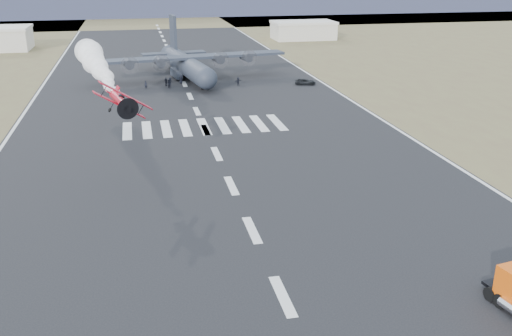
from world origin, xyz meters
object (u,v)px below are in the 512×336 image
object	(u,v)px
crew_a	(210,79)
crew_g	(146,85)
crew_d	(166,82)
crew_e	(181,79)
crew_f	(238,81)
crew_b	(169,84)
aerobatic_biplane	(121,101)
transport_aircraft	(186,63)
crew_h	(206,82)
crew_c	(170,81)
hangar_right	(303,30)
support_vehicle	(305,82)

from	to	relation	value
crew_a	crew_g	size ratio (longest dim) A/B	0.92
crew_d	crew_e	bearing A→B (deg)	-107.87
crew_f	crew_g	world-z (taller)	crew_f
crew_b	crew_e	bearing A→B (deg)	102.84
crew_d	crew_e	distance (m)	3.85
aerobatic_biplane	transport_aircraft	size ratio (longest dim) A/B	0.14
crew_f	crew_h	bearing A→B (deg)	143.20
crew_c	crew_b	bearing A→B (deg)	-117.24
aerobatic_biplane	crew_b	distance (m)	53.87
hangar_right	aerobatic_biplane	world-z (taller)	aerobatic_biplane
transport_aircraft	crew_b	world-z (taller)	transport_aircraft
crew_g	crew_h	bearing A→B (deg)	21.56
crew_c	crew_f	bearing A→B (deg)	-31.40
support_vehicle	crew_h	xyz separation A→B (m)	(-20.85, 3.62, 0.16)
crew_b	crew_g	size ratio (longest dim) A/B	1.06
aerobatic_biplane	support_vehicle	world-z (taller)	aerobatic_biplane
crew_a	crew_d	size ratio (longest dim) A/B	0.85
crew_a	aerobatic_biplane	bearing A→B (deg)	-14.60
crew_c	crew_g	distance (m)	5.97
aerobatic_biplane	crew_a	distance (m)	59.58
crew_g	crew_e	bearing A→B (deg)	45.68
transport_aircraft	crew_b	size ratio (longest dim) A/B	24.31
crew_a	crew_c	xyz separation A→B (m)	(-8.67, -0.76, 0.03)
crew_h	crew_g	bearing A→B (deg)	-144.76
crew_a	crew_b	distance (m)	9.86
crew_c	crew_a	bearing A→B (deg)	-13.69
transport_aircraft	crew_d	distance (m)	9.81
aerobatic_biplane	support_vehicle	bearing A→B (deg)	44.62
crew_h	crew_f	bearing A→B (deg)	17.00
transport_aircraft	crew_h	distance (m)	9.96
crew_d	crew_f	xyz separation A→B (m)	(14.95, -2.58, -0.06)
hangar_right	crew_b	distance (m)	85.48
aerobatic_biplane	crew_b	xyz separation A→B (m)	(8.56, 52.42, -8.98)
support_vehicle	crew_b	distance (m)	28.72
aerobatic_biplane	crew_g	world-z (taller)	aerobatic_biplane
transport_aircraft	aerobatic_biplane	bearing A→B (deg)	-110.32
crew_e	aerobatic_biplane	bearing A→B (deg)	113.27
hangar_right	crew_d	size ratio (longest dim) A/B	10.98
transport_aircraft	crew_c	xyz separation A→B (m)	(-4.23, -7.44, -2.47)
crew_a	crew_e	distance (m)	6.31
aerobatic_biplane	transport_aircraft	world-z (taller)	transport_aircraft
support_vehicle	crew_e	world-z (taller)	crew_e
crew_c	crew_h	bearing A→B (deg)	-31.66
aerobatic_biplane	crew_h	world-z (taller)	aerobatic_biplane
crew_a	crew_e	world-z (taller)	crew_e
support_vehicle	crew_b	bearing A→B (deg)	100.71
crew_d	crew_h	world-z (taller)	crew_d
crew_b	crew_d	world-z (taller)	crew_d
crew_a	crew_f	bearing A→B (deg)	56.73
crew_b	crew_c	world-z (taller)	crew_b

